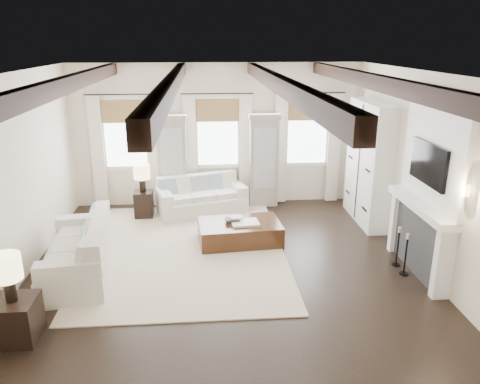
{
  "coord_description": "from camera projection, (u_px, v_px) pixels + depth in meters",
  "views": [
    {
      "loc": [
        -0.34,
        -6.72,
        3.67
      ],
      "look_at": [
        0.28,
        0.97,
        1.15
      ],
      "focal_mm": 35.0,
      "sensor_mm": 36.0,
      "label": 1
    }
  ],
  "objects": [
    {
      "name": "ground",
      "position": [
        227.0,
        279.0,
        7.53
      ],
      "size": [
        7.5,
        7.5,
        0.0
      ],
      "primitive_type": "plane",
      "color": "black",
      "rests_on": "ground"
    },
    {
      "name": "room_shell",
      "position": [
        268.0,
        151.0,
        7.85
      ],
      "size": [
        6.54,
        7.54,
        3.22
      ],
      "color": "white",
      "rests_on": "ground"
    },
    {
      "name": "area_rug",
      "position": [
        186.0,
        250.0,
        8.54
      ],
      "size": [
        3.52,
        4.62,
        0.02
      ],
      "primitive_type": "cube",
      "color": "beige",
      "rests_on": "ground"
    },
    {
      "name": "sofa_back",
      "position": [
        201.0,
        198.0,
        10.34
      ],
      "size": [
        2.06,
        1.36,
        0.81
      ],
      "color": "silver",
      "rests_on": "ground"
    },
    {
      "name": "sofa_left",
      "position": [
        82.0,
        253.0,
        7.59
      ],
      "size": [
        1.19,
        2.22,
        0.91
      ],
      "color": "silver",
      "rests_on": "ground"
    },
    {
      "name": "ottoman",
      "position": [
        240.0,
        232.0,
        8.84
      ],
      "size": [
        1.59,
        1.07,
        0.4
      ],
      "primitive_type": "cube",
      "rotation": [
        0.0,
        0.0,
        0.08
      ],
      "color": "black",
      "rests_on": "ground"
    },
    {
      "name": "tray",
      "position": [
        245.0,
        223.0,
        8.71
      ],
      "size": [
        0.53,
        0.42,
        0.04
      ],
      "primitive_type": "cube",
      "rotation": [
        0.0,
        0.0,
        0.08
      ],
      "color": "white",
      "rests_on": "ottoman"
    },
    {
      "name": "book_lower",
      "position": [
        232.0,
        219.0,
        8.76
      ],
      "size": [
        0.28,
        0.22,
        0.04
      ],
      "primitive_type": "cube",
      "rotation": [
        0.0,
        0.0,
        0.08
      ],
      "color": "#262628",
      "rests_on": "tray"
    },
    {
      "name": "book_upper",
      "position": [
        236.0,
        217.0,
        8.77
      ],
      "size": [
        0.23,
        0.19,
        0.03
      ],
      "primitive_type": "cube",
      "rotation": [
        0.0,
        0.0,
        0.08
      ],
      "color": "beige",
      "rests_on": "book_lower"
    },
    {
      "name": "side_table_front",
      "position": [
        15.0,
        320.0,
        5.95
      ],
      "size": [
        0.56,
        0.56,
        0.56
      ],
      "primitive_type": "cube",
      "color": "black",
      "rests_on": "ground"
    },
    {
      "name": "lamp_front",
      "position": [
        7.0,
        270.0,
        5.73
      ],
      "size": [
        0.36,
        0.36,
        0.63
      ],
      "color": "black",
      "rests_on": "side_table_front"
    },
    {
      "name": "side_table_back",
      "position": [
        144.0,
        204.0,
        10.07
      ],
      "size": [
        0.38,
        0.38,
        0.58
      ],
      "primitive_type": "cube",
      "color": "black",
      "rests_on": "ground"
    },
    {
      "name": "lamp_back",
      "position": [
        142.0,
        173.0,
        9.86
      ],
      "size": [
        0.35,
        0.35,
        0.6
      ],
      "color": "black",
      "rests_on": "side_table_back"
    },
    {
      "name": "candlestick_near",
      "position": [
        405.0,
        258.0,
        7.59
      ],
      "size": [
        0.15,
        0.15,
        0.72
      ],
      "color": "black",
      "rests_on": "ground"
    },
    {
      "name": "candlestick_far",
      "position": [
        397.0,
        250.0,
        7.9
      ],
      "size": [
        0.14,
        0.14,
        0.7
      ],
      "color": "black",
      "rests_on": "ground"
    }
  ]
}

